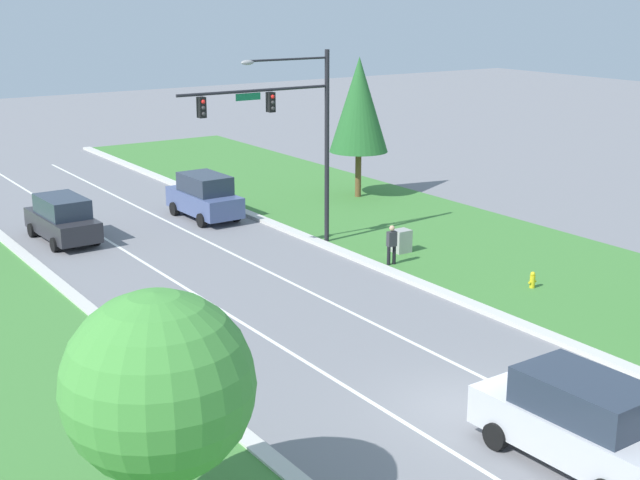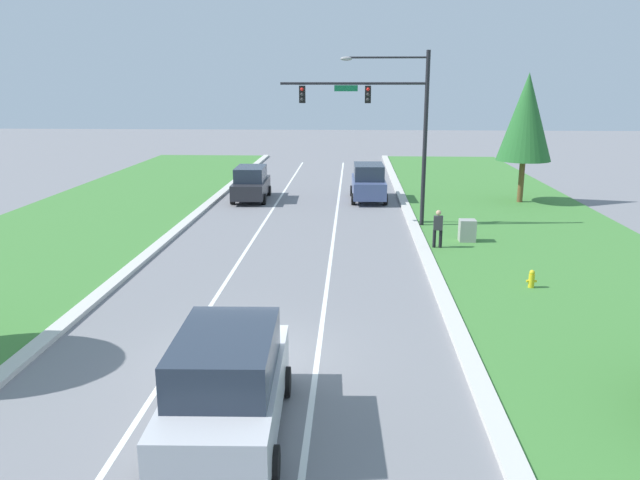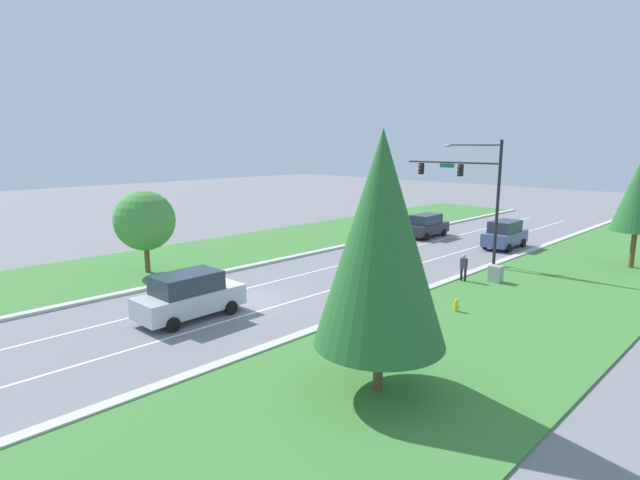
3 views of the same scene
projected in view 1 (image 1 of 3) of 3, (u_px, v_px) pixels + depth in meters
ground_plane at (466, 410)px, 23.37m from camera, size 160.00×160.00×0.00m
curb_strip_right at (608, 360)px, 26.36m from camera, size 0.50×90.00×0.15m
curb_strip_left at (282, 469)px, 20.33m from camera, size 0.50×90.00×0.15m
lane_stripe_inner_left at (413, 428)px, 22.40m from camera, size 0.14×81.00×0.01m
lane_stripe_inner_right at (515, 393)px, 24.33m from camera, size 0.14×81.00×0.01m
traffic_signal_mast at (289, 121)px, 36.52m from camera, size 6.96×0.41×8.32m
slate_blue_suv at (205, 196)px, 42.91m from camera, size 2.18×4.64×2.18m
silver_suv at (580, 421)px, 20.39m from camera, size 2.39×5.12×2.18m
charcoal_suv at (62, 219)px, 39.02m from camera, size 2.17×4.81×2.01m
utility_cabinet at (401, 242)px, 37.22m from camera, size 0.70×0.60×1.04m
pedestrian at (392, 244)px, 35.40m from camera, size 0.40×0.25×1.69m
fire_hydrant at (532, 281)px, 32.73m from camera, size 0.34×0.20×0.70m
conifer_near_right_tree at (359, 105)px, 46.25m from camera, size 3.08×3.08×7.43m
oak_near_left_tree at (158, 386)px, 16.86m from camera, size 3.74×3.74×5.25m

